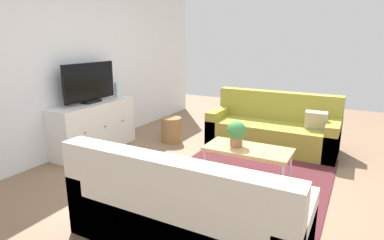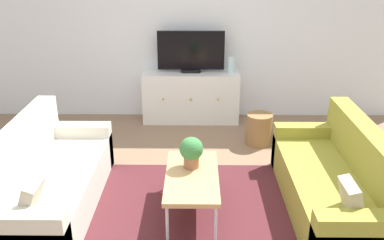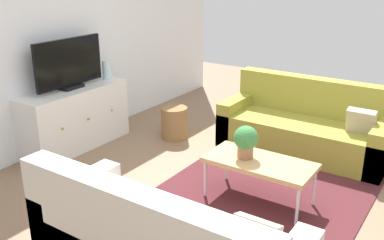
{
  "view_description": "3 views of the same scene",
  "coord_description": "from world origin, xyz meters",
  "views": [
    {
      "loc": [
        -3.44,
        -1.27,
        1.69
      ],
      "look_at": [
        0.0,
        0.59,
        0.67
      ],
      "focal_mm": 29.78,
      "sensor_mm": 36.0,
      "label": 1
    },
    {
      "loc": [
        0.05,
        -3.69,
        2.4
      ],
      "look_at": [
        0.0,
        0.59,
        0.67
      ],
      "focal_mm": 39.82,
      "sensor_mm": 36.0,
      "label": 2
    },
    {
      "loc": [
        -3.4,
        -1.69,
        2.15
      ],
      "look_at": [
        0.0,
        0.59,
        0.67
      ],
      "focal_mm": 40.93,
      "sensor_mm": 36.0,
      "label": 3
    }
  ],
  "objects": [
    {
      "name": "area_rug",
      "position": [
        0.0,
        -0.15,
        0.01
      ],
      "size": [
        2.5,
        1.9,
        0.01
      ],
      "primitive_type": "cube",
      "color": "#4C1E23",
      "rests_on": "ground_plane"
    },
    {
      "name": "potted_plant",
      "position": [
        0.0,
        -0.01,
        0.59
      ],
      "size": [
        0.23,
        0.23,
        0.31
      ],
      "color": "#936042",
      "rests_on": "coffee_table"
    },
    {
      "name": "glass_vase",
      "position": [
        0.54,
        2.27,
        0.86
      ],
      "size": [
        0.11,
        0.11,
        0.24
      ],
      "primitive_type": "cylinder",
      "color": "silver",
      "rests_on": "tv_console"
    },
    {
      "name": "coffee_table",
      "position": [
        0.01,
        -0.16,
        0.39
      ],
      "size": [
        0.5,
        1.01,
        0.42
      ],
      "color": "tan",
      "rests_on": "ground_plane"
    },
    {
      "name": "flat_screen_tv",
      "position": [
        -0.03,
        2.29,
        1.04
      ],
      "size": [
        0.95,
        0.16,
        0.59
      ],
      "color": "black",
      "rests_on": "tv_console"
    },
    {
      "name": "couch_right_side",
      "position": [
        1.44,
        -0.11,
        0.28
      ],
      "size": [
        0.81,
        1.94,
        0.85
      ],
      "color": "olive",
      "rests_on": "ground_plane"
    },
    {
      "name": "couch_left_side",
      "position": [
        -1.44,
        -0.11,
        0.28
      ],
      "size": [
        0.81,
        1.94,
        0.85
      ],
      "color": "beige",
      "rests_on": "ground_plane"
    },
    {
      "name": "wicker_basket",
      "position": [
        0.87,
        1.45,
        0.2
      ],
      "size": [
        0.34,
        0.34,
        0.41
      ],
      "primitive_type": "cylinder",
      "color": "olive",
      "rests_on": "ground_plane"
    },
    {
      "name": "wall_back",
      "position": [
        0.0,
        2.55,
        1.35
      ],
      "size": [
        6.4,
        0.12,
        2.7
      ],
      "primitive_type": "cube",
      "color": "white",
      "rests_on": "ground_plane"
    },
    {
      "name": "tv_console",
      "position": [
        -0.03,
        2.27,
        0.37
      ],
      "size": [
        1.4,
        0.47,
        0.74
      ],
      "color": "white",
      "rests_on": "ground_plane"
    },
    {
      "name": "ground_plane",
      "position": [
        0.0,
        0.0,
        0.0
      ],
      "size": [
        10.0,
        10.0,
        0.0
      ],
      "primitive_type": "plane",
      "color": "#84664C"
    }
  ]
}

